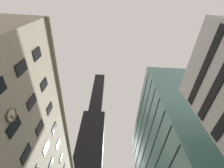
% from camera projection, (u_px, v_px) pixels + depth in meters
% --- Properties ---
extents(dark_skyscraper, '(28.65, 28.65, 202.25)m').
position_uv_depth(dark_skyscraper, '(88.00, 163.00, 107.50)').
color(dark_skyscraper, black).
rests_on(dark_skyscraper, ground).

